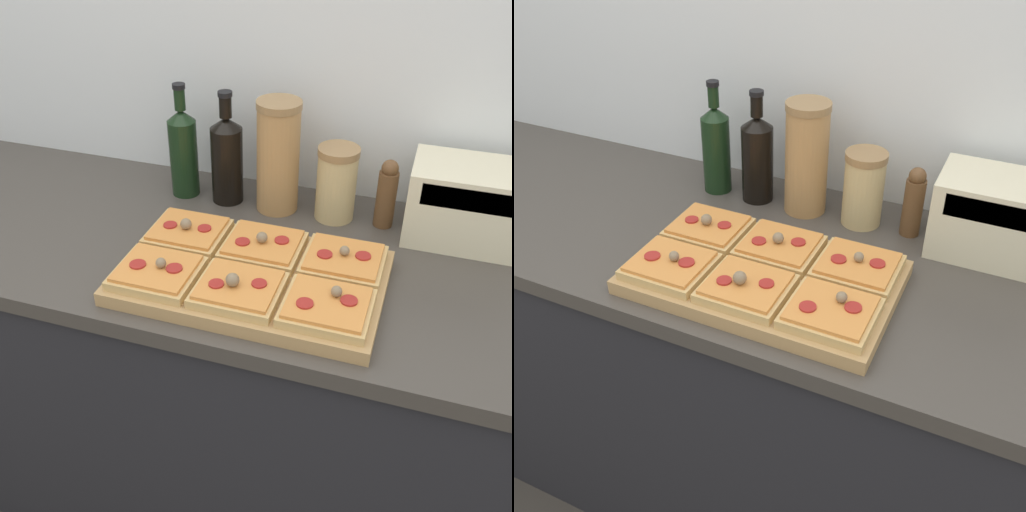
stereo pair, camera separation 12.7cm
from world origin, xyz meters
The scene contains 15 objects.
wall_back centered at (0.00, 0.67, 1.25)m, with size 6.00×0.06×2.50m.
kitchen_counter centered at (0.00, 0.32, 0.47)m, with size 2.63×0.67×0.93m.
cutting_board centered at (0.04, 0.19, 0.95)m, with size 0.55×0.34×0.03m, color tan.
pizza_slice_back_left centered at (-0.14, 0.27, 0.98)m, with size 0.17×0.15×0.05m.
pizza_slice_back_center centered at (0.04, 0.27, 0.98)m, with size 0.17×0.15×0.05m.
pizza_slice_back_right centered at (0.22, 0.27, 0.98)m, with size 0.17×0.15×0.05m.
pizza_slice_front_left centered at (-0.14, 0.11, 0.98)m, with size 0.17×0.15×0.05m.
pizza_slice_front_center centered at (0.04, 0.11, 0.98)m, with size 0.17×0.15×0.06m.
pizza_slice_front_right centered at (0.22, 0.11, 0.98)m, with size 0.17×0.15×0.05m.
olive_oil_bottle centered at (-0.25, 0.52, 1.06)m, with size 0.07×0.07×0.30m.
wine_bottle centered at (-0.13, 0.52, 1.05)m, with size 0.08×0.08×0.29m.
grain_jar_tall centered at (0.00, 0.52, 1.08)m, with size 0.11×0.11×0.28m.
grain_jar_short centered at (0.15, 0.52, 1.03)m, with size 0.10×0.10×0.19m.
pepper_mill centered at (0.27, 0.52, 1.02)m, with size 0.05×0.05×0.17m.
toaster_oven centered at (0.46, 0.52, 1.03)m, with size 0.30×0.18×0.18m.
Camera 1 is at (0.36, -0.77, 1.71)m, focal length 42.00 mm.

